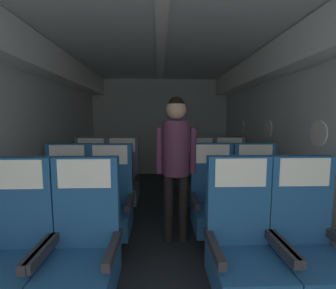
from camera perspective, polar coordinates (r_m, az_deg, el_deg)
name	(u,v)px	position (r m, az deg, el deg)	size (l,w,h in m)	color
ground	(162,225)	(3.18, -1.54, -18.80)	(3.46, 5.95, 0.02)	#23282D
fuselage_shell	(161,96)	(3.17, -1.66, 11.60)	(3.34, 5.60, 2.32)	silver
seat_a_left_window	(12,254)	(1.99, -33.46, -21.29)	(0.48, 0.51, 1.07)	#38383D
seat_a_left_aisle	(83,252)	(1.82, -19.89, -23.31)	(0.48, 0.51, 1.07)	#38383D
seat_a_right_aisle	(308,249)	(2.02, 30.77, -20.79)	(0.48, 0.51, 1.07)	#38383D
seat_a_right_window	(243,250)	(1.83, 17.64, -23.11)	(0.48, 0.51, 1.07)	#38383D
seat_b_left_window	(66,205)	(2.72, -23.46, -13.35)	(0.48, 0.51, 1.07)	#38383D
seat_b_left_aisle	(109,206)	(2.57, -13.95, -14.17)	(0.48, 0.51, 1.07)	#38383D
seat_b_right_aisle	(257,204)	(2.72, 20.74, -13.22)	(0.48, 0.51, 1.07)	#38383D
seat_b_right_window	(214,203)	(2.60, 10.96, -13.82)	(0.48, 0.51, 1.07)	#38383D
seat_c_left_window	(90,183)	(3.49, -18.26, -8.80)	(0.48, 0.51, 1.07)	#38383D
seat_c_left_aisle	(122,182)	(3.40, -11.00, -8.99)	(0.48, 0.51, 1.07)	#38383D
seat_c_right_aisle	(230,181)	(3.51, 14.84, -8.62)	(0.48, 0.51, 1.07)	#38383D
seat_c_right_window	(200,182)	(3.39, 7.80, -9.00)	(0.48, 0.51, 1.07)	#38383D
flight_attendant	(176,154)	(2.51, 1.97, -2.40)	(0.43, 0.28, 1.56)	black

